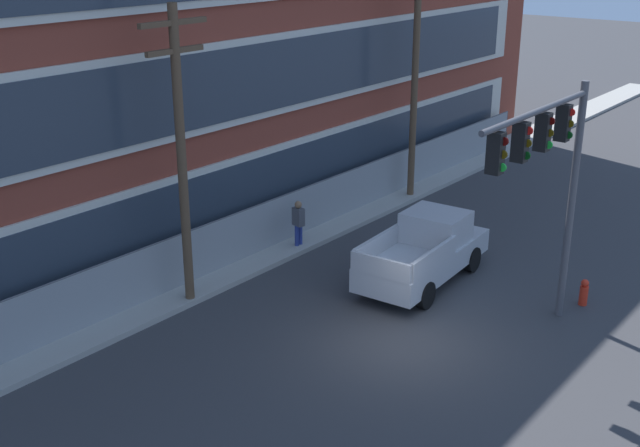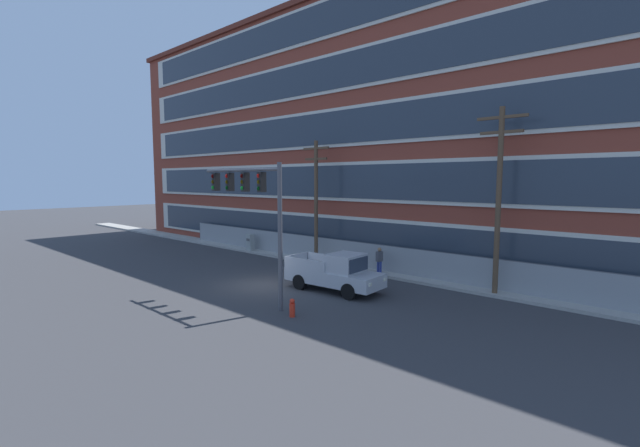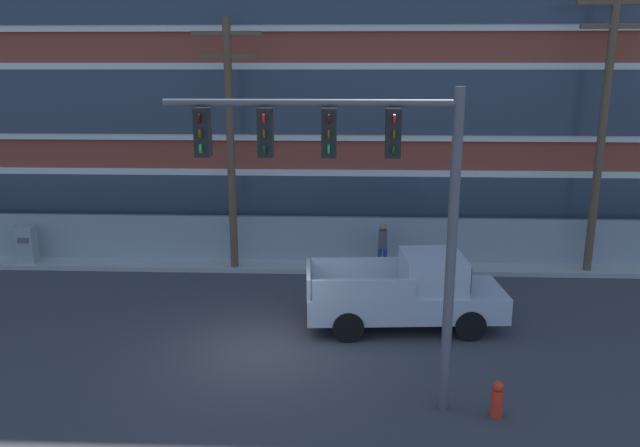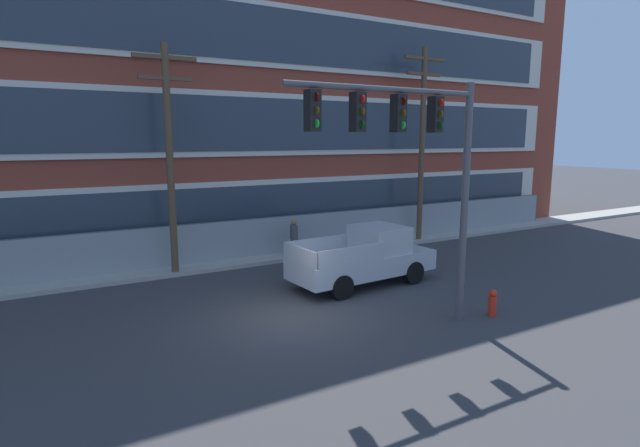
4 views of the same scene
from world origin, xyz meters
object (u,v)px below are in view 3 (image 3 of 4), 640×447
object	(u,v)px
pedestrian_near_cabinet	(383,244)
electrical_cabinet	(27,247)
utility_pole_near_corner	(230,137)
utility_pole_midblock	(603,123)
pickup_truck_silver	(409,293)
traffic_signal_mast	(357,176)
fire_hydrant	(497,399)

from	to	relation	value
pedestrian_near_cabinet	electrical_cabinet	bearing A→B (deg)	-179.79
utility_pole_near_corner	pedestrian_near_cabinet	distance (m)	6.20
utility_pole_near_corner	electrical_cabinet	world-z (taller)	utility_pole_near_corner
utility_pole_near_corner	utility_pole_midblock	bearing A→B (deg)	0.81
pickup_truck_silver	utility_pole_midblock	world-z (taller)	utility_pole_midblock
utility_pole_near_corner	utility_pole_midblock	xyz separation A→B (m)	(11.94, 0.17, 0.49)
traffic_signal_mast	utility_pole_midblock	distance (m)	11.81
pedestrian_near_cabinet	fire_hydrant	world-z (taller)	pedestrian_near_cabinet
utility_pole_midblock	pedestrian_near_cabinet	xyz separation A→B (m)	(-6.89, 0.01, -4.09)
utility_pole_near_corner	utility_pole_midblock	size ratio (longest dim) A/B	0.90
utility_pole_near_corner	utility_pole_midblock	distance (m)	11.95
utility_pole_near_corner	pedestrian_near_cabinet	xyz separation A→B (m)	(5.05, 0.18, -3.60)
pickup_truck_silver	pedestrian_near_cabinet	world-z (taller)	pickup_truck_silver
pickup_truck_silver	utility_pole_near_corner	xyz separation A→B (m)	(-5.49, 4.42, 3.63)
utility_pole_midblock	electrical_cabinet	distance (m)	19.69
traffic_signal_mast	electrical_cabinet	world-z (taller)	traffic_signal_mast
traffic_signal_mast	electrical_cabinet	bearing A→B (deg)	142.32
utility_pole_midblock	fire_hydrant	distance (m)	11.36
traffic_signal_mast	fire_hydrant	world-z (taller)	traffic_signal_mast
utility_pole_midblock	fire_hydrant	xyz separation A→B (m)	(-5.09, -9.01, -4.68)
pickup_truck_silver	utility_pole_near_corner	bearing A→B (deg)	141.15
traffic_signal_mast	pickup_truck_silver	distance (m)	5.88
utility_pole_near_corner	electrical_cabinet	size ratio (longest dim) A/B	5.71
fire_hydrant	utility_pole_near_corner	bearing A→B (deg)	127.74
fire_hydrant	utility_pole_midblock	bearing A→B (deg)	60.55
utility_pole_near_corner	pickup_truck_silver	bearing A→B (deg)	-38.85
utility_pole_near_corner	pedestrian_near_cabinet	bearing A→B (deg)	1.99
electrical_cabinet	utility_pole_near_corner	bearing A→B (deg)	-1.02
pedestrian_near_cabinet	utility_pole_midblock	bearing A→B (deg)	-0.06
traffic_signal_mast	utility_pole_midblock	xyz separation A→B (m)	(7.94, 8.74, 0.22)
traffic_signal_mast	pickup_truck_silver	size ratio (longest dim) A/B	1.21
utility_pole_near_corner	fire_hydrant	size ratio (longest dim) A/B	10.67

